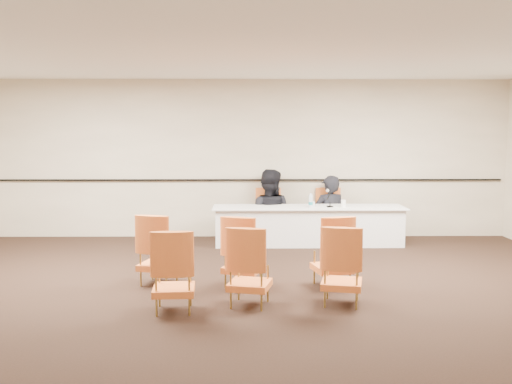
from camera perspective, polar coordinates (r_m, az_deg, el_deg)
floor at (r=7.18m, az=-1.31°, el=-10.35°), size 10.00×10.00×0.00m
ceiling at (r=6.95m, az=-1.38°, el=14.10°), size 10.00×10.00×0.00m
wall_back at (r=10.89m, az=-1.05°, el=3.33°), size 10.00×0.04×3.00m
wall_rail at (r=10.88m, az=-1.05°, el=1.22°), size 9.80×0.04×0.03m
panel_table at (r=10.28m, az=5.28°, el=-3.36°), size 3.43×0.82×0.68m
panelist_main at (r=10.85m, az=7.34°, el=-2.94°), size 0.72×0.56×1.75m
panelist_main_chair at (r=10.83m, az=7.35°, el=-2.19°), size 0.50×0.50×0.95m
panelist_second at (r=10.74m, az=1.26°, el=-2.74°), size 1.05×0.90×1.89m
panelist_second_chair at (r=10.72m, az=1.26°, el=-2.22°), size 0.50×0.50×0.95m
papers at (r=10.29m, az=8.05°, el=-1.45°), size 0.36×0.32×0.00m
microphone at (r=10.19m, az=7.42°, el=-0.64°), size 0.14×0.24×0.31m
water_bottle at (r=10.12m, az=5.49°, el=-0.83°), size 0.10×0.10×0.25m
drinking_glass at (r=10.20m, az=5.73°, el=-1.21°), size 0.08×0.08×0.10m
coffee_cup at (r=10.23m, az=8.73°, el=-1.15°), size 0.09×0.09×0.13m
aud_chair_front_left at (r=7.72m, az=-9.71°, el=-5.62°), size 0.61×0.61×0.95m
aud_chair_front_mid at (r=7.47m, az=-1.30°, el=-5.93°), size 0.63×0.63×0.95m
aud_chair_front_right at (r=7.55m, az=7.63°, el=-5.86°), size 0.60×0.60×0.95m
aud_chair_back_left at (r=6.55m, az=-8.24°, el=-7.74°), size 0.53×0.53×0.95m
aud_chair_back_mid at (r=6.68m, az=-0.64°, el=-7.38°), size 0.60×0.60×0.95m
aud_chair_back_right at (r=6.80m, az=8.59°, el=-7.21°), size 0.60×0.60×0.95m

